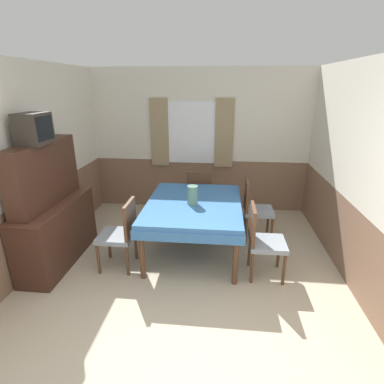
# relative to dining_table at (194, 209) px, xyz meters

# --- Properties ---
(ground_plane) EXTENTS (16.00, 16.00, 0.00)m
(ground_plane) POSITION_rel_dining_table_xyz_m (-0.05, -2.07, -0.66)
(ground_plane) COLOR tan
(wall_back) EXTENTS (4.38, 0.09, 2.60)m
(wall_back) POSITION_rel_dining_table_xyz_m (-0.06, 1.68, 0.65)
(wall_back) COLOR silver
(wall_back) RESTS_ON ground_plane
(wall_left) EXTENTS (0.05, 4.13, 2.60)m
(wall_left) POSITION_rel_dining_table_xyz_m (-2.07, -0.20, 0.64)
(wall_left) COLOR silver
(wall_left) RESTS_ON ground_plane
(wall_right) EXTENTS (0.05, 4.13, 2.60)m
(wall_right) POSITION_rel_dining_table_xyz_m (1.96, -0.20, 0.64)
(wall_right) COLOR silver
(wall_right) RESTS_ON ground_plane
(dining_table) EXTENTS (1.33, 1.66, 0.76)m
(dining_table) POSITION_rel_dining_table_xyz_m (0.00, 0.00, 0.00)
(dining_table) COLOR #386BA8
(dining_table) RESTS_ON ground_plane
(chair_right_near) EXTENTS (0.44, 0.44, 0.93)m
(chair_right_near) POSITION_rel_dining_table_xyz_m (0.90, -0.51, -0.15)
(chair_right_near) COLOR brown
(chair_right_near) RESTS_ON ground_plane
(chair_left_near) EXTENTS (0.44, 0.44, 0.93)m
(chair_left_near) POSITION_rel_dining_table_xyz_m (-0.90, -0.51, -0.15)
(chair_left_near) COLOR brown
(chair_left_near) RESTS_ON ground_plane
(chair_right_far) EXTENTS (0.44, 0.44, 0.93)m
(chair_right_far) POSITION_rel_dining_table_xyz_m (0.90, 0.51, -0.15)
(chair_right_far) COLOR brown
(chair_right_far) RESTS_ON ground_plane
(chair_head_window) EXTENTS (0.44, 0.44, 0.93)m
(chair_head_window) POSITION_rel_dining_table_xyz_m (-0.00, 1.06, -0.15)
(chair_head_window) COLOR brown
(chair_head_window) RESTS_ON ground_plane
(sideboard) EXTENTS (0.46, 1.42, 1.64)m
(sideboard) POSITION_rel_dining_table_xyz_m (-1.82, -0.45, 0.03)
(sideboard) COLOR #3D2319
(sideboard) RESTS_ON ground_plane
(tv) EXTENTS (0.29, 0.38, 0.36)m
(tv) POSITION_rel_dining_table_xyz_m (-1.81, -0.57, 1.17)
(tv) COLOR #2D2823
(tv) RESTS_ON sideboard
(vase) EXTENTS (0.14, 0.14, 0.26)m
(vase) POSITION_rel_dining_table_xyz_m (-0.01, -0.06, 0.23)
(vase) COLOR slate
(vase) RESTS_ON dining_table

